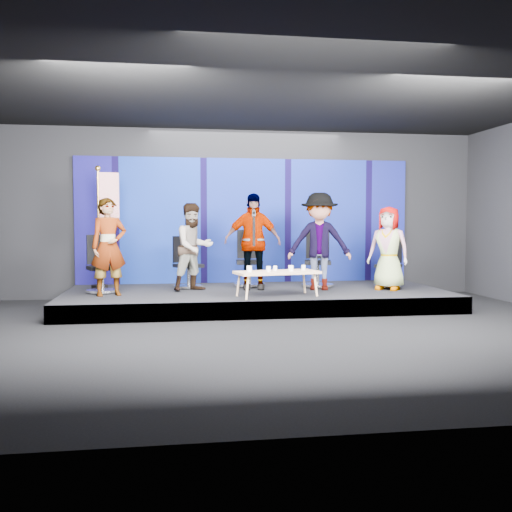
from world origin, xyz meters
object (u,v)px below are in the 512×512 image
object	(u,v)px
panelist_c	(252,241)
mug_c	(275,268)
chair_a	(101,274)
panelist_b	(194,247)
panelist_e	(388,248)
chair_c	(249,268)
mug_b	(268,269)
panelist_a	(109,247)
mug_a	(249,269)
coffee_table	(277,273)
mug_d	(291,268)
mug_e	(303,267)
chair_d	(318,268)
chair_b	(187,271)
flag_stand	(105,224)
chair_e	(389,271)
panelist_d	(319,241)

from	to	relation	value
panelist_c	mug_c	world-z (taller)	panelist_c
chair_a	panelist_b	xyz separation A→B (m)	(1.66, 0.03, 0.47)
panelist_e	panelist_c	bearing A→B (deg)	-151.44
chair_a	chair_c	xyz separation A→B (m)	(2.78, 0.62, 0.02)
panelist_e	mug_b	bearing A→B (deg)	-124.49
panelist_a	mug_a	size ratio (longest dim) A/B	16.52
chair_a	coffee_table	bearing A→B (deg)	-38.03
coffee_table	mug_d	size ratio (longest dim) A/B	14.97
panelist_a	mug_e	size ratio (longest dim) A/B	19.18
chair_d	panelist_c	bearing A→B (deg)	-157.14
chair_a	chair_b	size ratio (longest dim) A/B	1.04
chair_d	flag_stand	distance (m)	4.16
chair_b	coffee_table	bearing A→B (deg)	-73.36
panelist_a	chair_b	bearing A→B (deg)	16.05
mug_a	mug_e	xyz separation A→B (m)	(0.99, 0.24, -0.01)
chair_b	flag_stand	bearing A→B (deg)	154.97
coffee_table	mug_b	bearing A→B (deg)	-155.73
chair_b	coffee_table	distance (m)	2.12
chair_b	chair_e	xyz separation A→B (m)	(3.94, -0.40, -0.01)
panelist_b	mug_c	distance (m)	1.68
chair_a	panelist_c	bearing A→B (deg)	-17.59
coffee_table	chair_c	bearing A→B (deg)	99.17
coffee_table	mug_a	distance (m)	0.50
chair_b	mug_c	size ratio (longest dim) A/B	11.97
chair_e	mug_b	world-z (taller)	chair_e
chair_d	chair_c	bearing A→B (deg)	-178.91
panelist_b	chair_e	size ratio (longest dim) A/B	1.68
panelist_a	chair_b	distance (m)	1.76
panelist_a	flag_stand	bearing A→B (deg)	79.98
panelist_e	chair_a	bearing A→B (deg)	-145.07
panelist_a	chair_d	distance (m)	4.02
chair_a	panelist_c	distance (m)	2.83
mug_b	panelist_b	bearing A→B (deg)	137.78
panelist_c	coffee_table	distance (m)	1.25
mug_c	mug_d	bearing A→B (deg)	-32.58
panelist_b	mug_a	bearing A→B (deg)	-78.83
chair_e	mug_e	size ratio (longest dim) A/B	10.95
panelist_a	mug_e	xyz separation A→B (m)	(3.35, -0.37, -0.37)
mug_c	mug_e	xyz separation A→B (m)	(0.51, 0.05, 0.00)
chair_e	panelist_d	bearing A→B (deg)	-130.23
chair_b	chair_e	distance (m)	3.96
panelist_a	mug_d	distance (m)	3.16
chair_d	coffee_table	xyz separation A→B (m)	(-1.06, -1.32, 0.03)
chair_c	flag_stand	size ratio (longest dim) A/B	0.48
panelist_d	mug_c	distance (m)	1.28
panelist_d	panelist_e	distance (m)	1.31
chair_c	panelist_e	size ratio (longest dim) A/B	0.72
panelist_e	flag_stand	bearing A→B (deg)	-149.88
chair_a	chair_e	distance (m)	5.49
coffee_table	chair_a	bearing A→B (deg)	161.77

